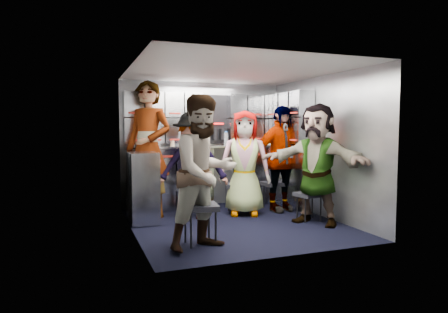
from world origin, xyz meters
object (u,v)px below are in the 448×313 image
object	(u,v)px
jump_seat_center	(240,187)
jump_seat_mid_right	(275,185)
attendant_arc_a	(205,172)
attendant_arc_b	(193,165)
jump_seat_near_left	(200,209)
attendant_arc_c	(245,163)
jump_seat_near_right	(309,196)
attendant_arc_e	(317,164)
attendant_standing	(148,149)
attendant_arc_d	(280,159)
jump_seat_mid_left	(190,189)

from	to	relation	value
jump_seat_center	jump_seat_mid_right	world-z (taller)	jump_seat_center
attendant_arc_a	attendant_arc_b	distance (m)	1.50
jump_seat_near_left	attendant_arc_c	xyz separation A→B (m)	(1.09, 1.26, 0.39)
attendant_arc_a	jump_seat_center	bearing A→B (deg)	37.40
jump_seat_near_right	attendant_arc_a	size ratio (longest dim) A/B	0.24
jump_seat_near_right	attendant_arc_e	distance (m)	0.51
jump_seat_near_left	attendant_arc_b	xyz separation A→B (m)	(0.29, 1.29, 0.37)
jump_seat_near_left	attendant_standing	distance (m)	1.76
attendant_arc_a	attendant_arc_c	world-z (taller)	attendant_arc_a
jump_seat_near_left	attendant_arc_d	world-z (taller)	attendant_arc_d
jump_seat_mid_left	attendant_arc_c	size ratio (longest dim) A/B	0.31
jump_seat_mid_left	attendant_arc_b	world-z (taller)	attendant_arc_b
jump_seat_center	attendant_arc_d	world-z (taller)	attendant_arc_d
attendant_arc_b	attendant_arc_d	xyz separation A→B (m)	(1.44, 0.02, 0.06)
jump_seat_near_right	attendant_standing	size ratio (longest dim) A/B	0.20
jump_seat_mid_left	jump_seat_center	xyz separation A→B (m)	(0.80, -0.03, -0.01)
jump_seat_mid_left	attendant_arc_e	world-z (taller)	attendant_arc_e
jump_seat_near_right	attendant_arc_d	size ratio (longest dim) A/B	0.24
jump_seat_near_left	attendant_arc_c	bearing A→B (deg)	49.23
attendant_arc_a	attendant_arc_e	size ratio (longest dim) A/B	1.01
jump_seat_mid_left	jump_seat_near_right	bearing A→B (deg)	-31.05
attendant_standing	jump_seat_center	bearing A→B (deg)	35.77
jump_seat_near_right	attendant_arc_e	world-z (taller)	attendant_arc_e
jump_seat_mid_left	attendant_arc_e	bearing A→B (deg)	-35.81
jump_seat_center	jump_seat_mid_right	xyz separation A→B (m)	(0.64, 0.05, -0.01)
attendant_arc_d	jump_seat_near_right	bearing A→B (deg)	-92.24
jump_seat_near_left	attendant_arc_a	size ratio (longest dim) A/B	0.27
attendant_arc_c	jump_seat_center	bearing A→B (deg)	112.39
jump_seat_mid_left	attendant_standing	size ratio (longest dim) A/B	0.24
jump_seat_near_left	jump_seat_center	xyz separation A→B (m)	(1.09, 1.44, -0.01)
jump_seat_near_right	attendant_arc_d	distance (m)	0.89
jump_seat_mid_right	attendant_standing	distance (m)	2.13
jump_seat_near_left	jump_seat_mid_right	world-z (taller)	jump_seat_near_left
jump_seat_mid_left	jump_seat_near_right	world-z (taller)	jump_seat_mid_left
attendant_arc_e	jump_seat_mid_right	bearing A→B (deg)	150.68
jump_seat_near_left	attendant_arc_c	world-z (taller)	attendant_arc_c
jump_seat_center	jump_seat_mid_left	bearing A→B (deg)	178.09
jump_seat_mid_right	attendant_arc_d	xyz separation A→B (m)	(0.00, -0.18, 0.45)
jump_seat_mid_left	jump_seat_center	size ratio (longest dim) A/B	0.99
attendant_arc_a	attendant_arc_d	bearing A→B (deg)	22.12
jump_seat_mid_left	attendant_arc_a	bearing A→B (deg)	-99.89
jump_seat_center	attendant_arc_d	bearing A→B (deg)	-11.68
attendant_arc_d	attendant_arc_c	bearing A→B (deg)	177.00
jump_seat_center	attendant_arc_e	distance (m)	1.34
attendant_arc_b	attendant_arc_e	distance (m)	1.76
jump_seat_center	attendant_arc_e	size ratio (longest dim) A/B	0.30
jump_seat_near_right	attendant_arc_c	xyz separation A→B (m)	(-0.70, 0.70, 0.44)
attendant_standing	attendant_arc_d	xyz separation A→B (m)	(2.03, -0.31, -0.17)
jump_seat_mid_right	attendant_arc_c	world-z (taller)	attendant_arc_c
jump_seat_near_left	attendant_arc_b	bearing A→B (deg)	77.44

